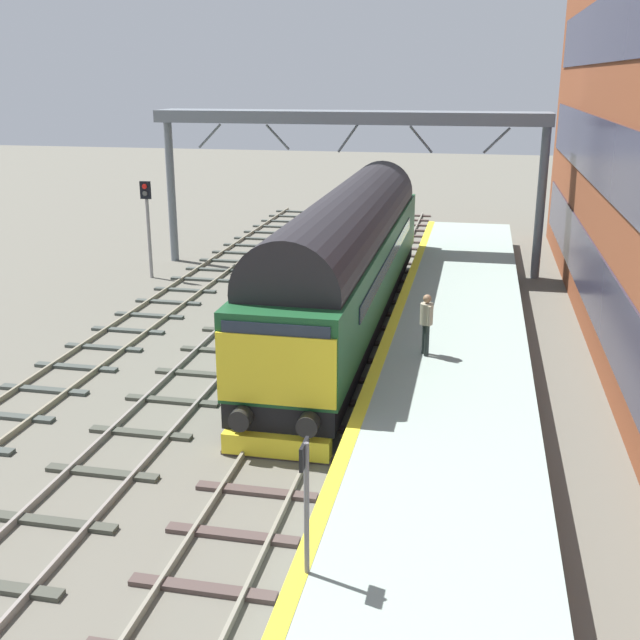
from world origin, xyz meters
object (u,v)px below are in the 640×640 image
platform_number_sign (306,489)px  waiting_passenger (426,319)px  diesel_locomotive (348,256)px  signal_post_mid (148,218)px

platform_number_sign → waiting_passenger: platform_number_sign is taller
diesel_locomotive → platform_number_sign: (1.86, -14.52, -0.08)m
signal_post_mid → platform_number_sign: bearing=-60.7°
diesel_locomotive → waiting_passenger: size_ratio=11.44×
diesel_locomotive → signal_post_mid: bearing=150.7°
diesel_locomotive → platform_number_sign: 14.64m
signal_post_mid → platform_number_sign: 22.58m
waiting_passenger → diesel_locomotive: bearing=9.1°
diesel_locomotive → platform_number_sign: bearing=-82.7°
diesel_locomotive → platform_number_sign: size_ratio=8.88×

